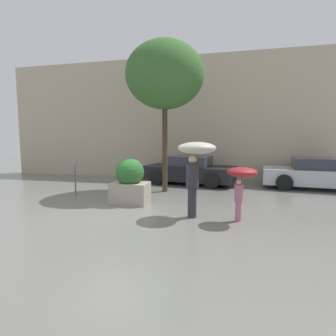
{
  "coord_description": "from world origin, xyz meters",
  "views": [
    {
      "loc": [
        2.9,
        -6.57,
        1.96
      ],
      "look_at": [
        0.98,
        1.6,
        1.05
      ],
      "focal_mm": 28.0,
      "sensor_mm": 36.0,
      "label": 1
    }
  ],
  "objects_px": {
    "street_tree": "(165,76)",
    "planter_box": "(130,182)",
    "parked_car_far": "(317,174)",
    "person_child": "(241,178)",
    "parking_meter": "(75,171)",
    "parked_car_near": "(190,171)",
    "person_adult": "(196,158)"
  },
  "relations": [
    {
      "from": "person_child",
      "to": "parked_car_far",
      "type": "relative_size",
      "value": 0.31
    },
    {
      "from": "parked_car_far",
      "to": "parked_car_near",
      "type": "bearing_deg",
      "value": 95.86
    },
    {
      "from": "parking_meter",
      "to": "parked_car_far",
      "type": "bearing_deg",
      "value": 21.69
    },
    {
      "from": "person_adult",
      "to": "street_tree",
      "type": "bearing_deg",
      "value": 65.9
    },
    {
      "from": "planter_box",
      "to": "parking_meter",
      "type": "xyz_separation_m",
      "value": [
        -2.27,
        0.6,
        0.21
      ]
    },
    {
      "from": "person_child",
      "to": "planter_box",
      "type": "bearing_deg",
      "value": -143.29
    },
    {
      "from": "person_child",
      "to": "parked_car_far",
      "type": "xyz_separation_m",
      "value": [
        3.17,
        5.17,
        -0.49
      ]
    },
    {
      "from": "person_child",
      "to": "person_adult",
      "type": "bearing_deg",
      "value": -134.37
    },
    {
      "from": "parked_car_far",
      "to": "street_tree",
      "type": "height_order",
      "value": "street_tree"
    },
    {
      "from": "planter_box",
      "to": "parked_car_near",
      "type": "xyz_separation_m",
      "value": [
        1.23,
        4.1,
        -0.1
      ]
    },
    {
      "from": "person_adult",
      "to": "street_tree",
      "type": "xyz_separation_m",
      "value": [
        -1.53,
        2.99,
        2.76
      ]
    },
    {
      "from": "planter_box",
      "to": "person_child",
      "type": "bearing_deg",
      "value": -19.17
    },
    {
      "from": "parked_car_near",
      "to": "street_tree",
      "type": "xyz_separation_m",
      "value": [
        -0.64,
        -2.04,
        3.69
      ]
    },
    {
      "from": "parking_meter",
      "to": "parked_car_near",
      "type": "bearing_deg",
      "value": 45.09
    },
    {
      "from": "planter_box",
      "to": "parking_meter",
      "type": "relative_size",
      "value": 1.14
    },
    {
      "from": "person_child",
      "to": "parked_car_near",
      "type": "height_order",
      "value": "person_child"
    },
    {
      "from": "parked_car_near",
      "to": "parked_car_far",
      "type": "relative_size",
      "value": 0.97
    },
    {
      "from": "planter_box",
      "to": "street_tree",
      "type": "xyz_separation_m",
      "value": [
        0.59,
        2.07,
        3.59
      ]
    },
    {
      "from": "parked_car_far",
      "to": "parking_meter",
      "type": "distance_m",
      "value": 9.34
    },
    {
      "from": "planter_box",
      "to": "parked_car_far",
      "type": "relative_size",
      "value": 0.33
    },
    {
      "from": "parked_car_near",
      "to": "parking_meter",
      "type": "height_order",
      "value": "parked_car_near"
    },
    {
      "from": "parked_car_near",
      "to": "street_tree",
      "type": "relative_size",
      "value": 0.75
    },
    {
      "from": "planter_box",
      "to": "parked_car_near",
      "type": "distance_m",
      "value": 4.28
    },
    {
      "from": "parked_car_near",
      "to": "parked_car_far",
      "type": "bearing_deg",
      "value": -81.2
    },
    {
      "from": "person_child",
      "to": "parking_meter",
      "type": "height_order",
      "value": "person_child"
    },
    {
      "from": "parked_car_far",
      "to": "street_tree",
      "type": "bearing_deg",
      "value": 115.31
    },
    {
      "from": "planter_box",
      "to": "parked_car_far",
      "type": "xyz_separation_m",
      "value": [
        6.41,
        4.05,
        -0.1
      ]
    },
    {
      "from": "street_tree",
      "to": "planter_box",
      "type": "bearing_deg",
      "value": -106.06
    },
    {
      "from": "parking_meter",
      "to": "street_tree",
      "type": "bearing_deg",
      "value": 27.18
    },
    {
      "from": "person_child",
      "to": "parked_car_near",
      "type": "relative_size",
      "value": 0.32
    },
    {
      "from": "street_tree",
      "to": "parked_car_far",
      "type": "bearing_deg",
      "value": 18.82
    },
    {
      "from": "person_adult",
      "to": "parked_car_near",
      "type": "distance_m",
      "value": 5.19
    }
  ]
}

